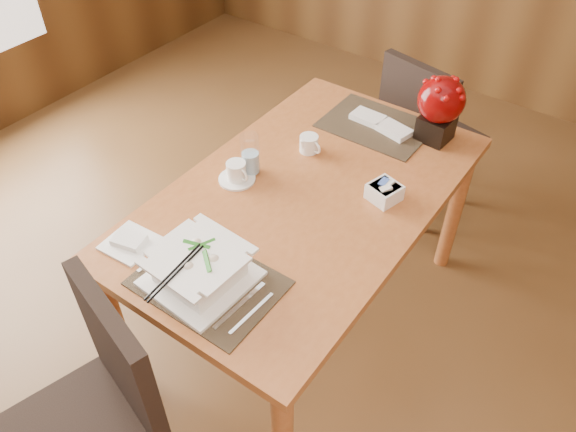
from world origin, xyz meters
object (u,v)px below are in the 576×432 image
Objects in this scene: water_glass at (250,155)px; berry_decor at (440,105)px; far_chair at (424,131)px; dining_table at (305,211)px; creamer_jug at (309,144)px; near_chair at (96,410)px; coffee_cup at (237,173)px; sugar_caddy at (384,192)px; soup_setting at (199,268)px; bread_plate at (130,243)px.

water_glass is 0.60× the size of berry_decor.
far_chair is (0.31, 0.99, -0.32)m from water_glass.
creamer_jug is (-0.14, 0.23, 0.13)m from dining_table.
water_glass is 1.04m from near_chair.
coffee_cup is at bearing -101.81° from water_glass.
coffee_cup is at bearing 85.89° from far_chair.
berry_decor is at bearing 94.45° from near_chair.
water_glass is at bearing -127.75° from berry_decor.
coffee_cup is at bearing 116.85° from near_chair.
sugar_caddy is at bearing 89.32° from near_chair.
water_glass is at bearing 115.26° from near_chair.
coffee_cup is at bearing -95.73° from creamer_jug.
coffee_cup is 1.36× the size of sugar_caddy.
dining_table is 5.28× the size of berry_decor.
soup_setting reaches higher than bread_plate.
coffee_cup is 0.50× the size of berry_decor.
berry_decor is at bearing 52.25° from water_glass.
coffee_cup is at bearing -125.67° from berry_decor.
coffee_cup is at bearing 81.00° from bread_plate.
near_chair is (0.25, -0.43, -0.22)m from bread_plate.
soup_setting is 0.35× the size of far_chair.
dining_table is 9.34× the size of bread_plate.
berry_decor is at bearing 59.78° from creamer_jug.
coffee_cup is (-0.23, 0.46, -0.03)m from soup_setting.
berry_decor is (0.24, 0.61, 0.26)m from dining_table.
dining_table is at bearing -151.57° from sugar_caddy.
creamer_jug is 1.25m from near_chair.
bread_plate is at bearing 136.56° from near_chair.
berry_decor is (0.27, 1.16, 0.10)m from soup_setting.
creamer_jug is 0.10× the size of near_chair.
far_chair is at bearing 85.97° from dining_table.
far_chair is (0.21, 0.75, -0.27)m from creamer_jug.
near_chair reaches higher than coffee_cup.
far_chair is (0.33, 1.06, -0.27)m from coffee_cup.
creamer_jug is at bearing 121.11° from dining_table.
water_glass is 1.73× the size of creamer_jug.
berry_decor is 0.30× the size of near_chair.
creamer_jug is 0.82m from far_chair.
sugar_caddy is (0.28, 0.69, -0.03)m from soup_setting.
creamer_jug is 0.61× the size of bread_plate.
berry_decor reaches higher than far_chair.
water_glass is at bearing -98.06° from creamer_jug.
dining_table is at bearing 101.23° from near_chair.
dining_table is 0.30m from water_glass.
creamer_jug is at bearing 76.23° from bread_plate.
sugar_caddy is at bearing -88.35° from berry_decor.
water_glass reaches higher than sugar_caddy.
near_chair is (-0.06, -0.44, -0.27)m from soup_setting.
dining_table is 10.47× the size of coffee_cup.
soup_setting is 0.33× the size of near_chair.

